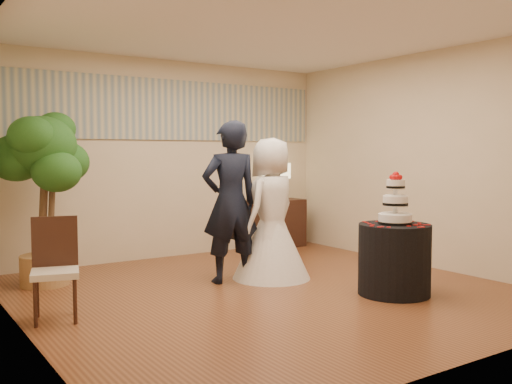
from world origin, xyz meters
TOP-DOWN VIEW (x-y plane):
  - floor at (0.00, 0.00)m, footprint 5.00×5.00m
  - ceiling at (0.00, 0.00)m, footprint 5.00×5.00m
  - wall_back at (0.00, 2.50)m, footprint 5.00×0.06m
  - wall_front at (0.00, -2.50)m, footprint 5.00×0.06m
  - wall_left at (-2.50, 0.00)m, footprint 0.06×5.00m
  - wall_right at (2.50, 0.00)m, footprint 0.06×5.00m
  - mural_border at (0.00, 2.48)m, footprint 4.90×0.02m
  - groom at (-0.11, 0.62)m, footprint 0.74×0.55m
  - bride at (0.40, 0.52)m, footprint 1.21×1.21m
  - cake_table at (1.03, -0.83)m, footprint 0.75×0.75m
  - wedding_cake at (1.03, -0.83)m, footprint 0.35×0.35m
  - console at (1.75, 2.29)m, footprint 0.91×0.42m
  - table_lamp at (1.75, 2.29)m, footprint 0.31×0.31m
  - ficus_tree at (-1.94, 1.65)m, footprint 1.35×1.35m
  - side_chair at (-2.19, 0.18)m, footprint 0.52×0.54m

SIDE VIEW (x-z plane):
  - floor at x=0.00m, z-range 0.00..0.00m
  - cake_table at x=1.03m, z-range 0.00..0.75m
  - console at x=1.75m, z-range 0.00..0.75m
  - side_chair at x=-2.19m, z-range 0.00..0.92m
  - bride at x=0.40m, z-range 0.00..1.67m
  - groom at x=-0.11m, z-range 0.00..1.86m
  - ficus_tree at x=-1.94m, z-range 0.00..2.01m
  - wedding_cake at x=1.03m, z-range 0.75..1.30m
  - table_lamp at x=1.75m, z-range 0.75..1.33m
  - wall_back at x=0.00m, z-range 0.00..2.80m
  - wall_front at x=0.00m, z-range 0.00..2.80m
  - wall_left at x=-2.50m, z-range 0.00..2.80m
  - wall_right at x=2.50m, z-range 0.00..2.80m
  - mural_border at x=0.00m, z-range 1.68..2.52m
  - ceiling at x=0.00m, z-range 2.80..2.80m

